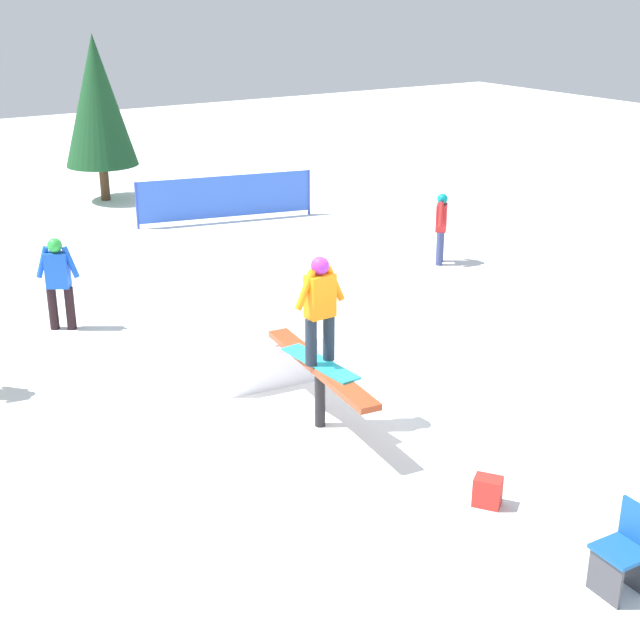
# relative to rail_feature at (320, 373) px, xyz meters

# --- Properties ---
(ground_plane) EXTENTS (60.00, 60.00, 0.00)m
(ground_plane) POSITION_rel_rail_feature_xyz_m (0.00, 0.00, -0.74)
(ground_plane) COLOR white
(rail_feature) EXTENTS (2.69, 0.58, 0.87)m
(rail_feature) POSITION_rel_rail_feature_xyz_m (0.00, 0.00, 0.00)
(rail_feature) COLOR black
(rail_feature) RESTS_ON ground
(snow_kicker_ramp) EXTENTS (1.96, 1.69, 0.65)m
(snow_kicker_ramp) POSITION_rel_rail_feature_xyz_m (-2.14, 0.24, -0.41)
(snow_kicker_ramp) COLOR white
(snow_kicker_ramp) RESTS_ON ground
(main_rider_on_rail) EXTENTS (1.35, 0.75, 1.42)m
(main_rider_on_rail) POSITION_rel_rail_feature_xyz_m (0.00, 0.00, 0.85)
(main_rider_on_rail) COLOR #26C1D2
(main_rider_on_rail) RESTS_ON rail_feature
(bystander_red) EXTENTS (0.51, 0.50, 1.44)m
(bystander_red) POSITION_rel_rail_feature_xyz_m (-4.64, 5.88, 0.07)
(bystander_red) COLOR #3A4374
(bystander_red) RESTS_ON ground
(bystander_blue) EXTENTS (0.47, 0.64, 1.55)m
(bystander_blue) POSITION_rel_rail_feature_xyz_m (-5.19, -1.73, 0.13)
(bystander_blue) COLOR black
(bystander_blue) RESTS_ON ground
(folding_chair) EXTENTS (0.46, 0.46, 0.88)m
(folding_chair) POSITION_rel_rail_feature_xyz_m (4.35, 0.59, -0.33)
(folding_chair) COLOR #3F3F44
(folding_chair) RESTS_ON ground
(backpack_on_snow) EXTENTS (0.37, 0.35, 0.34)m
(backpack_on_snow) POSITION_rel_rail_feature_xyz_m (2.57, 0.54, -0.57)
(backpack_on_snow) COLOR red
(backpack_on_snow) RESTS_ON ground
(safety_fence) EXTENTS (1.01, 4.14, 1.10)m
(safety_fence) POSITION_rel_rail_feature_xyz_m (-9.99, 3.76, -0.14)
(safety_fence) COLOR blue
(safety_fence) RESTS_ON ground
(pine_tree_far) EXTENTS (1.84, 1.84, 4.19)m
(pine_tree_far) POSITION_rel_rail_feature_xyz_m (-13.69, 2.11, 1.80)
(pine_tree_far) COLOR #4C331E
(pine_tree_far) RESTS_ON ground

